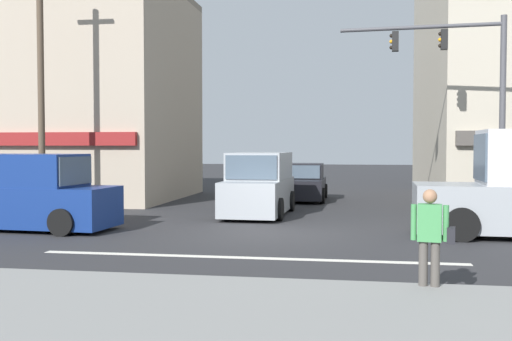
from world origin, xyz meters
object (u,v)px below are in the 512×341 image
at_px(van_crossing_center, 259,185).
at_px(van_crossing_rightbound, 30,194).
at_px(utility_pole_far_right, 507,91).
at_px(pedestrian_foreground_with_bag, 431,236).
at_px(traffic_light_mast, 468,85).
at_px(sedan_waiting_far, 304,184).
at_px(utility_pole_near_left, 41,77).

bearing_deg(van_crossing_center, van_crossing_rightbound, -141.39).
xyz_separation_m(utility_pole_far_right, van_crossing_center, (-8.68, -3.15, -3.34)).
bearing_deg(van_crossing_rightbound, pedestrian_foreground_with_bag, -30.22).
bearing_deg(traffic_light_mast, van_crossing_center, 169.69).
relative_size(utility_pole_far_right, sedan_waiting_far, 2.04).
height_order(utility_pole_far_right, van_crossing_center, utility_pole_far_right).
xyz_separation_m(utility_pole_near_left, sedan_waiting_far, (8.29, 6.91, -3.94)).
bearing_deg(traffic_light_mast, sedan_waiting_far, 128.67).
bearing_deg(sedan_waiting_far, utility_pole_near_left, -140.20).
xyz_separation_m(traffic_light_mast, sedan_waiting_far, (-5.47, 6.83, -3.46)).
height_order(utility_pole_near_left, sedan_waiting_far, utility_pole_near_left).
relative_size(utility_pole_near_left, utility_pole_far_right, 1.07).
height_order(traffic_light_mast, sedan_waiting_far, traffic_light_mast).
distance_m(utility_pole_near_left, pedestrian_foreground_with_bag, 15.25).
distance_m(utility_pole_near_left, van_crossing_center, 8.19).
bearing_deg(sedan_waiting_far, traffic_light_mast, -51.33).
distance_m(sedan_waiting_far, pedestrian_foreground_with_bag, 16.46).
bearing_deg(utility_pole_near_left, van_crossing_rightbound, -66.33).
bearing_deg(van_crossing_center, utility_pole_far_right, 19.95).
bearing_deg(sedan_waiting_far, utility_pole_far_right, -18.15).
bearing_deg(utility_pole_far_right, traffic_light_mast, -116.21).
height_order(utility_pole_far_right, sedan_waiting_far, utility_pole_far_right).
relative_size(traffic_light_mast, van_crossing_center, 1.33).
bearing_deg(pedestrian_foreground_with_bag, traffic_light_mast, 76.72).
relative_size(utility_pole_near_left, sedan_waiting_far, 2.19).
relative_size(utility_pole_far_right, van_crossing_center, 1.80).
relative_size(sedan_waiting_far, van_crossing_rightbound, 0.87).
height_order(utility_pole_near_left, pedestrian_foreground_with_bag, utility_pole_near_left).
distance_m(utility_pole_far_right, van_crossing_rightbound, 16.73).
bearing_deg(traffic_light_mast, utility_pole_near_left, -179.68).
relative_size(van_crossing_center, van_crossing_rightbound, 0.99).
distance_m(traffic_light_mast, van_crossing_center, 7.37).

